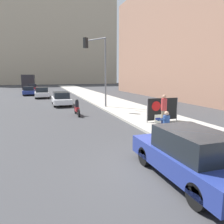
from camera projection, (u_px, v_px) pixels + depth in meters
The scene contains 15 objects.
ground_plane at pixel (163, 170), 7.17m from camera, with size 160.00×160.00×0.00m, color #38383A.
sidewalk_curb at pixel (118, 105), 22.39m from camera, with size 4.49×90.00×0.15m, color #A8A399.
building_backdrop_far at pixel (42, 38), 77.35m from camera, with size 52.00×12.00×32.20m.
building_backdrop_right at pixel (193, 38), 30.09m from camera, with size 10.00×32.00×16.26m.
seated_protester at pixel (167, 122), 10.82m from camera, with size 0.91×0.77×1.18m.
jogger_on_sidewalk at pixel (164, 110), 12.91m from camera, with size 0.34×0.34×1.81m.
protest_banner at pixel (162, 109), 13.94m from camera, with size 2.21×0.06×1.51m.
traffic_light_pole at pixel (99, 61), 19.46m from camera, with size 2.35×2.12×6.31m.
parked_car_curbside at pixel (190, 155), 6.39m from camera, with size 1.71×4.29×1.53m.
car_on_road_nearest at pixel (61, 99), 22.76m from camera, with size 1.72×4.74×1.37m.
car_on_road_midblock at pixel (42, 92), 30.38m from camera, with size 1.85×4.50×1.45m.
car_on_road_distant at pixel (29, 91), 34.57m from camera, with size 1.73×4.54×1.37m.
car_on_road_far_lane at pixel (32, 88), 42.49m from camera, with size 1.82×4.42×1.42m.
city_bus_on_road at pixel (29, 81), 50.83m from camera, with size 2.56×10.79×3.23m.
motorcycle_on_road at pixel (77, 108), 16.89m from camera, with size 0.28×2.14×1.27m.
Camera 1 is at (-3.73, -5.89, 3.07)m, focal length 35.00 mm.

